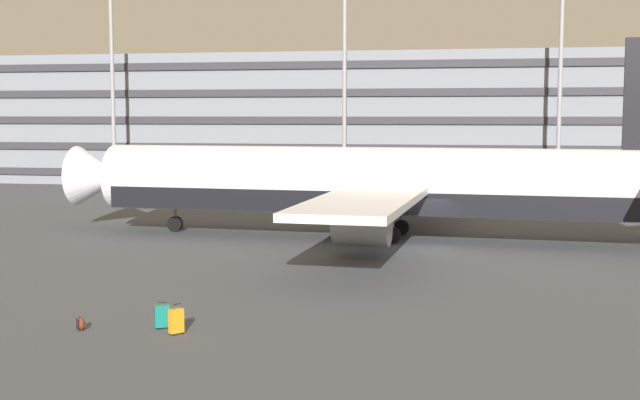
% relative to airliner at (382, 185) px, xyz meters
% --- Properties ---
extents(ground_plane, '(600.00, 600.00, 0.00)m').
position_rel_airliner_xyz_m(ground_plane, '(2.50, -3.18, -3.04)').
color(ground_plane, '#424449').
extents(terminal_structure, '(163.92, 18.79, 12.79)m').
position_rel_airliner_xyz_m(terminal_structure, '(2.50, 40.26, 3.36)').
color(terminal_structure, slate).
rests_on(terminal_structure, ground_plane).
extents(airliner, '(37.85, 30.51, 10.80)m').
position_rel_airliner_xyz_m(airliner, '(0.00, 0.00, 0.00)').
color(airliner, silver).
rests_on(airliner, ground_plane).
extents(light_mast_left, '(1.80, 0.50, 25.53)m').
position_rel_airliner_xyz_m(light_mast_left, '(-27.58, 26.12, 11.47)').
color(light_mast_left, gray).
rests_on(light_mast_left, ground_plane).
extents(light_mast_center_left, '(1.80, 0.50, 26.38)m').
position_rel_airliner_xyz_m(light_mast_center_left, '(-6.16, 26.12, 11.90)').
color(light_mast_center_left, gray).
rests_on(light_mast_center_left, ground_plane).
extents(light_mast_center_right, '(1.80, 0.50, 24.77)m').
position_rel_airliner_xyz_m(light_mast_center_right, '(11.87, 26.12, 11.08)').
color(light_mast_center_right, gray).
rests_on(light_mast_center_right, ground_plane).
extents(suitcase_silver, '(0.53, 0.44, 0.89)m').
position_rel_airliner_xyz_m(suitcase_silver, '(-4.83, -20.87, -2.63)').
color(suitcase_silver, '#147266').
rests_on(suitcase_silver, ground_plane).
extents(suitcase_red, '(0.47, 0.49, 0.99)m').
position_rel_airliner_xyz_m(suitcase_red, '(-4.13, -21.48, -2.60)').
color(suitcase_red, orange).
rests_on(suitcase_red, ground_plane).
extents(backpack_scuffed, '(0.41, 0.41, 0.47)m').
position_rel_airliner_xyz_m(backpack_scuffed, '(-7.30, -21.55, -2.83)').
color(backpack_scuffed, '#592619').
rests_on(backpack_scuffed, ground_plane).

